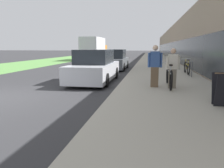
# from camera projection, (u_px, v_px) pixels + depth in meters

# --- Properties ---
(sidewalk_slab) EXTENTS (4.13, 70.00, 0.10)m
(sidewalk_slab) POSITION_uv_depth(u_px,v_px,m) (156.00, 61.00, 26.52)
(sidewalk_slab) COLOR #A39E8E
(sidewalk_slab) RESTS_ON ground
(storefront_facade) EXTENTS (10.01, 70.00, 4.59)m
(storefront_facade) POSITION_uv_depth(u_px,v_px,m) (203.00, 43.00, 32.74)
(storefront_facade) COLOR gray
(storefront_facade) RESTS_ON ground
(lawn_strip) EXTENTS (5.98, 70.00, 0.03)m
(lawn_strip) POSITION_uv_depth(u_px,v_px,m) (68.00, 59.00, 32.58)
(lawn_strip) COLOR #5B9347
(lawn_strip) RESTS_ON ground
(tandem_bicycle) EXTENTS (0.52, 2.40, 0.95)m
(tandem_bicycle) POSITION_uv_depth(u_px,v_px,m) (169.00, 77.00, 8.75)
(tandem_bicycle) COLOR black
(tandem_bicycle) RESTS_ON sidewalk_slab
(person_rider) EXTENTS (0.52, 0.20, 1.53)m
(person_rider) POSITION_uv_depth(u_px,v_px,m) (173.00, 68.00, 8.39)
(person_rider) COLOR #756B5B
(person_rider) RESTS_ON sidewalk_slab
(person_bystander) EXTENTS (0.56, 0.22, 1.66)m
(person_bystander) POSITION_uv_depth(u_px,v_px,m) (155.00, 66.00, 8.63)
(person_bystander) COLOR brown
(person_bystander) RESTS_ON sidewalk_slab
(bike_rack_hoop) EXTENTS (0.05, 0.60, 0.84)m
(bike_rack_hoop) POSITION_uv_depth(u_px,v_px,m) (191.00, 67.00, 11.79)
(bike_rack_hoop) COLOR #4C4C51
(bike_rack_hoop) RESTS_ON sidewalk_slab
(cruiser_bike_nearest) EXTENTS (0.52, 1.83, 0.88)m
(cruiser_bike_nearest) POSITION_uv_depth(u_px,v_px,m) (187.00, 68.00, 13.07)
(cruiser_bike_nearest) COLOR black
(cruiser_bike_nearest) RESTS_ON sidewalk_slab
(parked_sedan_curbside) EXTENTS (1.84, 4.47, 1.56)m
(parked_sedan_curbside) POSITION_uv_depth(u_px,v_px,m) (95.00, 68.00, 10.59)
(parked_sedan_curbside) COLOR silver
(parked_sedan_curbside) RESTS_ON ground
(vintage_roadster_curbside) EXTENTS (1.82, 4.27, 1.52)m
(vintage_roadster_curbside) POSITION_uv_depth(u_px,v_px,m) (115.00, 60.00, 16.66)
(vintage_roadster_curbside) COLOR #4C5156
(vintage_roadster_curbside) RESTS_ON ground
(moving_truck) EXTENTS (2.27, 6.85, 2.92)m
(moving_truck) POSITION_uv_depth(u_px,v_px,m) (94.00, 49.00, 28.73)
(moving_truck) COLOR orange
(moving_truck) RESTS_ON ground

